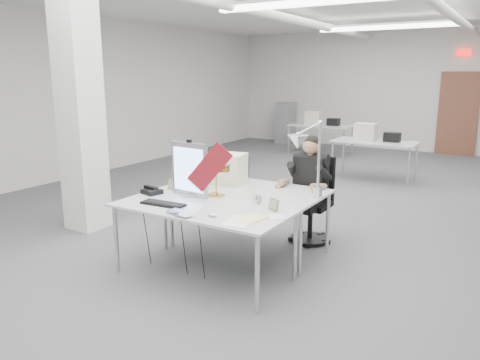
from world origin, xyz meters
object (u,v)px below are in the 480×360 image
object	(u,v)px
bankers_lamp	(216,182)
architect_lamp	(310,155)
desk_phone	(152,192)
monitor	(190,169)
laptop	(176,214)
office_chair	(311,199)
desk_main	(203,208)
seated_person	(310,172)
beige_monitor	(228,169)

from	to	relation	value
bankers_lamp	architect_lamp	size ratio (longest dim) A/B	0.31
architect_lamp	desk_phone	bearing A→B (deg)	-154.88
monitor	laptop	size ratio (longest dim) A/B	1.83
office_chair	laptop	bearing A→B (deg)	-104.96
desk_main	seated_person	world-z (taller)	seated_person
seated_person	laptop	bearing A→B (deg)	-105.36
seated_person	bankers_lamp	size ratio (longest dim) A/B	2.58
desk_main	desk_phone	world-z (taller)	desk_phone
office_chair	desk_main	bearing A→B (deg)	-107.69
seated_person	office_chair	bearing A→B (deg)	91.16
seated_person	architect_lamp	bearing A→B (deg)	-67.06
office_chair	architect_lamp	bearing A→B (deg)	-68.20
beige_monitor	laptop	bearing A→B (deg)	-87.31
monitor	laptop	world-z (taller)	monitor
laptop	architect_lamp	distance (m)	1.46
office_chair	bankers_lamp	bearing A→B (deg)	-118.99
desk_main	seated_person	xyz separation A→B (m)	(0.52, 1.48, 0.16)
office_chair	seated_person	distance (m)	0.36
monitor	beige_monitor	world-z (taller)	monitor
monitor	bankers_lamp	distance (m)	0.32
bankers_lamp	beige_monitor	xyz separation A→B (m)	(-0.21, 0.57, 0.02)
bankers_lamp	architect_lamp	world-z (taller)	architect_lamp
seated_person	architect_lamp	world-z (taller)	architect_lamp
office_chair	monitor	size ratio (longest dim) A/B	1.88
seated_person	bankers_lamp	distance (m)	1.24
desk_phone	desk_main	bearing A→B (deg)	5.16
beige_monitor	desk_main	bearing A→B (deg)	-81.02
seated_person	architect_lamp	xyz separation A→B (m)	(0.33, -0.82, 0.35)
office_chair	desk_phone	world-z (taller)	office_chair
desk_main	laptop	distance (m)	0.39
beige_monitor	architect_lamp	size ratio (longest dim) A/B	0.38
monitor	desk_phone	bearing A→B (deg)	-154.96
bankers_lamp	seated_person	bearing A→B (deg)	41.27
desk_phone	beige_monitor	size ratio (longest dim) A/B	0.51
seated_person	desk_phone	bearing A→B (deg)	-132.44
office_chair	laptop	distance (m)	2.01
office_chair	laptop	xyz separation A→B (m)	(-0.56, -1.92, 0.22)
seated_person	bankers_lamp	xyz separation A→B (m)	(-0.65, -1.06, 0.01)
beige_monitor	desk_phone	bearing A→B (deg)	-126.62
bankers_lamp	desk_phone	size ratio (longest dim) A/B	1.59
desk_phone	beige_monitor	bearing A→B (deg)	76.62
monitor	bankers_lamp	xyz separation A→B (m)	(0.24, 0.15, -0.14)
laptop	monitor	bearing A→B (deg)	132.09
architect_lamp	seated_person	bearing A→B (deg)	118.30
desk_main	architect_lamp	distance (m)	1.19
seated_person	architect_lamp	distance (m)	0.95
desk_main	beige_monitor	xyz separation A→B (m)	(-0.33, 0.99, 0.19)
desk_main	desk_phone	xyz separation A→B (m)	(-0.78, 0.12, 0.04)
office_chair	bankers_lamp	distance (m)	1.34
seated_person	monitor	size ratio (longest dim) A/B	1.37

